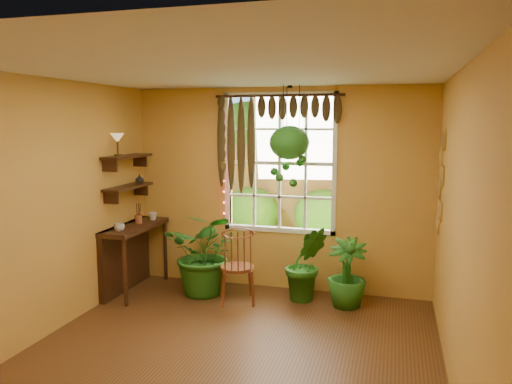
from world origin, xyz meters
TOP-DOWN VIEW (x-y plane):
  - floor at (0.00, 0.00)m, footprint 4.50×4.50m
  - ceiling at (0.00, 0.00)m, footprint 4.50×4.50m
  - wall_back at (0.00, 2.25)m, footprint 4.00×0.00m
  - wall_left at (-2.00, 0.00)m, footprint 0.00×4.50m
  - wall_right at (2.00, 0.00)m, footprint 0.00×4.50m
  - window at (0.00, 2.28)m, footprint 1.52×0.10m
  - valance_vine at (-0.08, 2.16)m, footprint 1.70×0.12m
  - string_lights at (-0.76, 2.19)m, footprint 0.03×0.03m
  - wall_plates at (1.98, 1.79)m, footprint 0.04×0.32m
  - counter_ledge at (-1.91, 1.60)m, footprint 0.40×1.20m
  - shelf_lower at (-1.88, 1.60)m, footprint 0.25×0.90m
  - shelf_upper at (-1.88, 1.60)m, footprint 0.25×0.90m
  - backyard at (0.24, 6.87)m, footprint 14.00×10.00m
  - windsor_chair at (-0.36, 1.53)m, footprint 0.55×0.56m
  - potted_plant_left at (-0.84, 1.72)m, footprint 1.02×0.89m
  - potted_plant_mid at (0.45, 1.85)m, footprint 0.64×0.58m
  - potted_plant_right at (0.96, 1.78)m, footprint 0.48×0.48m
  - hanging_basket at (0.18, 2.05)m, footprint 0.51×0.51m
  - cup_a at (-1.78, 1.19)m, footprint 0.16×0.16m
  - cup_b at (-1.72, 1.96)m, footprint 0.14×0.14m
  - brush_jar at (-1.80, 1.70)m, footprint 0.09×0.09m
  - shelf_vase at (-1.87, 1.89)m, footprint 0.15×0.15m
  - tiffany_lamp at (-1.86, 1.35)m, footprint 0.17×0.17m

SIDE VIEW (x-z plane):
  - floor at x=0.00m, z-range 0.00..0.00m
  - windsor_chair at x=-0.36m, z-range -0.24..0.90m
  - potted_plant_right at x=0.96m, z-range 0.00..0.84m
  - potted_plant_mid at x=0.45m, z-range 0.00..0.96m
  - counter_ledge at x=-1.91m, z-range 0.10..1.00m
  - potted_plant_left at x=-0.84m, z-range 0.00..1.11m
  - cup_a at x=-1.78m, z-range 0.90..1.00m
  - cup_b at x=-1.72m, z-range 0.90..1.01m
  - brush_jar at x=-1.80m, z-range 0.86..1.20m
  - backyard at x=0.24m, z-range -4.72..7.28m
  - wall_back at x=0.00m, z-range -0.65..3.35m
  - wall_left at x=-2.00m, z-range -0.90..3.60m
  - wall_right at x=2.00m, z-range -0.90..3.60m
  - shelf_lower at x=-1.88m, z-range 1.38..1.42m
  - shelf_vase at x=-1.87m, z-range 1.42..1.54m
  - wall_plates at x=1.98m, z-range 1.00..2.10m
  - window at x=0.00m, z-range 0.77..2.63m
  - string_lights at x=-0.76m, z-range 0.98..2.52m
  - shelf_upper at x=-1.88m, z-range 1.78..1.82m
  - hanging_basket at x=0.18m, z-range 1.30..2.58m
  - tiffany_lamp at x=-1.86m, z-range 1.89..2.17m
  - valance_vine at x=-0.08m, z-range 1.73..2.83m
  - ceiling at x=0.00m, z-range 2.70..2.70m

